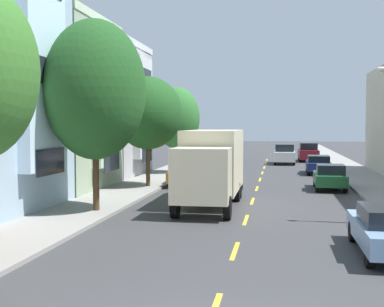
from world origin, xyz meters
The scene contains 18 objects.
ground_plane centered at (0.00, 30.00, 0.00)m, with size 160.00×160.00×0.00m, color #38383A.
sidewalk_left centered at (-7.10, 28.00, 0.07)m, with size 3.20×120.00×0.14m, color gray.
sidewalk_right centered at (7.10, 28.00, 0.07)m, with size 3.20×120.00×0.14m, color gray.
lane_centerline_dashes centered at (0.00, 24.50, 0.00)m, with size 0.14×47.20×0.01m.
townhouse_third_sage centered at (-14.56, 19.52, 4.77)m, with size 12.54×7.58×9.95m.
townhouse_fourth_dove_grey centered at (-13.67, 27.30, 4.66)m, with size 10.76×7.58×9.72m.
street_tree_second centered at (-6.40, 12.40, 5.26)m, with size 4.30×4.30×8.08m.
street_tree_third centered at (-6.40, 21.03, 4.48)m, with size 4.05×4.05×6.51m.
street_tree_farthest centered at (-6.40, 29.67, 4.31)m, with size 3.48×3.48×6.52m.
delivery_box_truck centered at (-1.80, 15.30, 1.98)m, with size 2.44×8.14×3.52m.
parked_wagon_orange centered at (-4.37, 23.15, 0.80)m, with size 1.88×4.72×1.50m.
parked_sedan_navy centered at (4.28, 31.91, 0.75)m, with size 1.92×4.55×1.43m.
parked_sedan_charcoal centered at (-4.25, 44.43, 0.75)m, with size 1.84×4.51×1.43m.
parked_suv_burgundy centered at (4.27, 45.40, 0.99)m, with size 1.96×4.80×1.93m.
parked_pickup_teal centered at (-4.48, 36.62, 0.83)m, with size 2.01×5.31×1.73m.
parked_hatchback_forest centered at (4.21, 22.18, 0.76)m, with size 1.83×4.04×1.50m.
parked_sedan_red centered at (-4.34, 53.30, 0.75)m, with size 1.90×4.54×1.43m.
moving_white_sedan centered at (1.80, 41.47, 0.99)m, with size 1.95×4.80×1.93m.
Camera 1 is at (1.27, -7.92, 3.78)m, focal length 47.11 mm.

